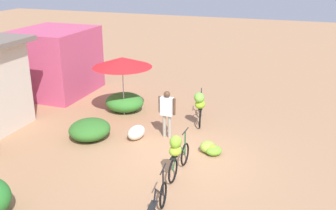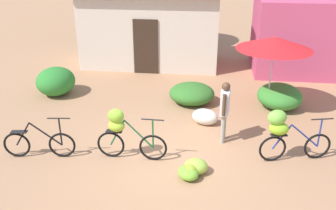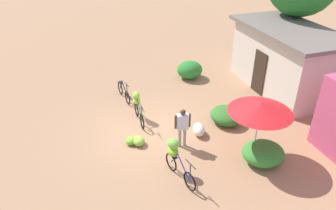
{
  "view_description": "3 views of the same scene",
  "coord_description": "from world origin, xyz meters",
  "px_view_note": "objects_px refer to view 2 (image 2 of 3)",
  "views": [
    {
      "loc": [
        -9.55,
        -2.95,
        5.28
      ],
      "look_at": [
        0.93,
        0.74,
        1.22
      ],
      "focal_mm": 42.15,
      "sensor_mm": 36.0,
      "label": 1
    },
    {
      "loc": [
        0.92,
        -7.23,
        4.51
      ],
      "look_at": [
        -0.11,
        1.13,
        0.79
      ],
      "focal_mm": 39.62,
      "sensor_mm": 36.0,
      "label": 2
    },
    {
      "loc": [
        9.9,
        -2.56,
        7.15
      ],
      "look_at": [
        0.06,
        0.78,
        1.07
      ],
      "focal_mm": 34.14,
      "sensor_mm": 36.0,
      "label": 3
    }
  ],
  "objects_px": {
    "shop_pink": "(298,35)",
    "produce_sack": "(205,117)",
    "building_low": "(151,25)",
    "bicycle_near_pile": "(123,131)",
    "bicycle_leftmost": "(39,144)",
    "person_vendor": "(225,106)",
    "bicycle_center_loaded": "(284,130)",
    "banana_pile_on_ground": "(191,170)",
    "market_umbrella": "(274,43)"
  },
  "relations": [
    {
      "from": "shop_pink",
      "to": "bicycle_center_loaded",
      "type": "height_order",
      "value": "shop_pink"
    },
    {
      "from": "bicycle_leftmost",
      "to": "produce_sack",
      "type": "distance_m",
      "value": 4.23
    },
    {
      "from": "banana_pile_on_ground",
      "to": "person_vendor",
      "type": "xyz_separation_m",
      "value": [
        0.67,
        1.6,
        0.79
      ]
    },
    {
      "from": "shop_pink",
      "to": "produce_sack",
      "type": "xyz_separation_m",
      "value": [
        -3.25,
        -5.08,
        -1.12
      ]
    },
    {
      "from": "banana_pile_on_ground",
      "to": "building_low",
      "type": "bearing_deg",
      "value": 105.14
    },
    {
      "from": "bicycle_leftmost",
      "to": "person_vendor",
      "type": "bearing_deg",
      "value": 16.93
    },
    {
      "from": "market_umbrella",
      "to": "person_vendor",
      "type": "height_order",
      "value": "market_umbrella"
    },
    {
      "from": "bicycle_near_pile",
      "to": "building_low",
      "type": "bearing_deg",
      "value": 94.27
    },
    {
      "from": "banana_pile_on_ground",
      "to": "person_vendor",
      "type": "distance_m",
      "value": 1.91
    },
    {
      "from": "person_vendor",
      "to": "bicycle_leftmost",
      "type": "bearing_deg",
      "value": -163.07
    },
    {
      "from": "bicycle_near_pile",
      "to": "person_vendor",
      "type": "height_order",
      "value": "person_vendor"
    },
    {
      "from": "bicycle_leftmost",
      "to": "bicycle_near_pile",
      "type": "relative_size",
      "value": 1.02
    },
    {
      "from": "building_low",
      "to": "bicycle_center_loaded",
      "type": "bearing_deg",
      "value": -59.58
    },
    {
      "from": "shop_pink",
      "to": "person_vendor",
      "type": "relative_size",
      "value": 2.08
    },
    {
      "from": "market_umbrella",
      "to": "bicycle_center_loaded",
      "type": "distance_m",
      "value": 3.1
    },
    {
      "from": "bicycle_center_loaded",
      "to": "banana_pile_on_ground",
      "type": "bearing_deg",
      "value": -155.6
    },
    {
      "from": "market_umbrella",
      "to": "bicycle_leftmost",
      "type": "bearing_deg",
      "value": -148.15
    },
    {
      "from": "market_umbrella",
      "to": "building_low",
      "type": "bearing_deg",
      "value": 135.35
    },
    {
      "from": "shop_pink",
      "to": "banana_pile_on_ground",
      "type": "height_order",
      "value": "shop_pink"
    },
    {
      "from": "person_vendor",
      "to": "produce_sack",
      "type": "bearing_deg",
      "value": 118.54
    },
    {
      "from": "building_low",
      "to": "shop_pink",
      "type": "bearing_deg",
      "value": -2.49
    },
    {
      "from": "shop_pink",
      "to": "bicycle_leftmost",
      "type": "distance_m",
      "value": 10.02
    },
    {
      "from": "shop_pink",
      "to": "person_vendor",
      "type": "distance_m",
      "value": 6.57
    },
    {
      "from": "shop_pink",
      "to": "person_vendor",
      "type": "height_order",
      "value": "shop_pink"
    },
    {
      "from": "bicycle_leftmost",
      "to": "produce_sack",
      "type": "xyz_separation_m",
      "value": [
        3.66,
        2.11,
        -0.12
      ]
    },
    {
      "from": "produce_sack",
      "to": "banana_pile_on_ground",
      "type": "bearing_deg",
      "value": -94.7
    },
    {
      "from": "produce_sack",
      "to": "person_vendor",
      "type": "relative_size",
      "value": 0.46
    },
    {
      "from": "building_low",
      "to": "market_umbrella",
      "type": "distance_m",
      "value": 5.78
    },
    {
      "from": "bicycle_center_loaded",
      "to": "banana_pile_on_ground",
      "type": "xyz_separation_m",
      "value": [
        -1.95,
        -0.88,
        -0.6
      ]
    },
    {
      "from": "building_low",
      "to": "market_umbrella",
      "type": "xyz_separation_m",
      "value": [
        4.1,
        -4.05,
        0.46
      ]
    },
    {
      "from": "bicycle_center_loaded",
      "to": "banana_pile_on_ground",
      "type": "height_order",
      "value": "bicycle_center_loaded"
    },
    {
      "from": "shop_pink",
      "to": "market_umbrella",
      "type": "height_order",
      "value": "shop_pink"
    },
    {
      "from": "market_umbrella",
      "to": "produce_sack",
      "type": "bearing_deg",
      "value": -144.58
    },
    {
      "from": "building_low",
      "to": "bicycle_leftmost",
      "type": "bearing_deg",
      "value": -100.3
    },
    {
      "from": "bicycle_leftmost",
      "to": "produce_sack",
      "type": "height_order",
      "value": "bicycle_leftmost"
    },
    {
      "from": "shop_pink",
      "to": "bicycle_leftmost",
      "type": "xyz_separation_m",
      "value": [
        -6.91,
        -7.2,
        -1.0
      ]
    },
    {
      "from": "bicycle_leftmost",
      "to": "banana_pile_on_ground",
      "type": "relative_size",
      "value": 2.13
    },
    {
      "from": "bicycle_leftmost",
      "to": "person_vendor",
      "type": "distance_m",
      "value": 4.35
    },
    {
      "from": "building_low",
      "to": "bicycle_near_pile",
      "type": "relative_size",
      "value": 3.55
    },
    {
      "from": "banana_pile_on_ground",
      "to": "produce_sack",
      "type": "relative_size",
      "value": 1.09
    },
    {
      "from": "market_umbrella",
      "to": "person_vendor",
      "type": "bearing_deg",
      "value": -121.85
    },
    {
      "from": "produce_sack",
      "to": "person_vendor",
      "type": "height_order",
      "value": "person_vendor"
    },
    {
      "from": "building_low",
      "to": "banana_pile_on_ground",
      "type": "xyz_separation_m",
      "value": [
        2.11,
        -7.78,
        -1.37
      ]
    },
    {
      "from": "shop_pink",
      "to": "produce_sack",
      "type": "bearing_deg",
      "value": -122.57
    },
    {
      "from": "market_umbrella",
      "to": "bicycle_leftmost",
      "type": "xyz_separation_m",
      "value": [
        -5.45,
        -3.39,
        -1.63
      ]
    },
    {
      "from": "building_low",
      "to": "person_vendor",
      "type": "xyz_separation_m",
      "value": [
        2.78,
        -6.18,
        -0.58
      ]
    },
    {
      "from": "banana_pile_on_ground",
      "to": "produce_sack",
      "type": "distance_m",
      "value": 2.47
    },
    {
      "from": "bicycle_near_pile",
      "to": "produce_sack",
      "type": "bearing_deg",
      "value": 47.45
    },
    {
      "from": "shop_pink",
      "to": "bicycle_center_loaded",
      "type": "bearing_deg",
      "value": -102.71
    },
    {
      "from": "bicycle_near_pile",
      "to": "banana_pile_on_ground",
      "type": "distance_m",
      "value": 1.74
    }
  ]
}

